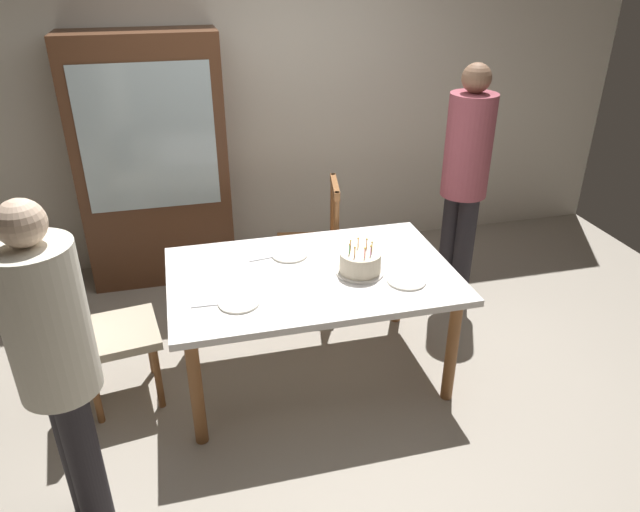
# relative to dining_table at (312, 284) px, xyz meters

# --- Properties ---
(ground) EXTENTS (6.40, 6.40, 0.00)m
(ground) POSITION_rel_dining_table_xyz_m (0.00, 0.00, -0.64)
(ground) COLOR #9E9384
(back_wall) EXTENTS (6.40, 0.10, 2.60)m
(back_wall) POSITION_rel_dining_table_xyz_m (0.00, 1.85, 0.66)
(back_wall) COLOR silver
(back_wall) RESTS_ON ground
(dining_table) EXTENTS (1.65, 1.06, 0.72)m
(dining_table) POSITION_rel_dining_table_xyz_m (0.00, 0.00, 0.00)
(dining_table) COLOR white
(dining_table) RESTS_ON ground
(birthday_cake) EXTENTS (0.28, 0.28, 0.20)m
(birthday_cake) POSITION_rel_dining_table_xyz_m (0.27, -0.07, 0.14)
(birthday_cake) COLOR silver
(birthday_cake) RESTS_ON dining_table
(plate_near_celebrant) EXTENTS (0.22, 0.22, 0.01)m
(plate_near_celebrant) POSITION_rel_dining_table_xyz_m (-0.45, -0.24, 0.08)
(plate_near_celebrant) COLOR silver
(plate_near_celebrant) RESTS_ON dining_table
(plate_far_side) EXTENTS (0.22, 0.22, 0.01)m
(plate_far_side) POSITION_rel_dining_table_xyz_m (-0.08, 0.24, 0.08)
(plate_far_side) COLOR silver
(plate_far_side) RESTS_ON dining_table
(plate_near_guest) EXTENTS (0.22, 0.22, 0.01)m
(plate_near_guest) POSITION_rel_dining_table_xyz_m (0.49, -0.24, 0.08)
(plate_near_guest) COLOR silver
(plate_near_guest) RESTS_ON dining_table
(fork_near_celebrant) EXTENTS (0.18, 0.02, 0.01)m
(fork_near_celebrant) POSITION_rel_dining_table_xyz_m (-0.61, -0.22, 0.08)
(fork_near_celebrant) COLOR silver
(fork_near_celebrant) RESTS_ON dining_table
(fork_far_side) EXTENTS (0.18, 0.04, 0.01)m
(fork_far_side) POSITION_rel_dining_table_xyz_m (-0.24, 0.23, 0.08)
(fork_far_side) COLOR silver
(fork_far_side) RESTS_ON dining_table
(chair_spindle_back) EXTENTS (0.52, 0.52, 0.95)m
(chair_spindle_back) POSITION_rel_dining_table_xyz_m (0.20, 0.84, -0.19)
(chair_spindle_back) COLOR brown
(chair_spindle_back) RESTS_ON ground
(chair_upholstered) EXTENTS (0.50, 0.50, 0.95)m
(chair_upholstered) POSITION_rel_dining_table_xyz_m (-1.21, 0.04, -0.11)
(chair_upholstered) COLOR tan
(chair_upholstered) RESTS_ON ground
(person_celebrant) EXTENTS (0.32, 0.32, 1.61)m
(person_celebrant) POSITION_rel_dining_table_xyz_m (-1.24, -0.81, 0.27)
(person_celebrant) COLOR #262328
(person_celebrant) RESTS_ON ground
(person_guest) EXTENTS (0.32, 0.32, 1.75)m
(person_guest) POSITION_rel_dining_table_xyz_m (1.25, 0.62, 0.36)
(person_guest) COLOR #262328
(person_guest) RESTS_ON ground
(china_cabinet) EXTENTS (1.10, 0.45, 1.90)m
(china_cabinet) POSITION_rel_dining_table_xyz_m (-0.86, 1.56, 0.31)
(china_cabinet) COLOR #56331E
(china_cabinet) RESTS_ON ground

